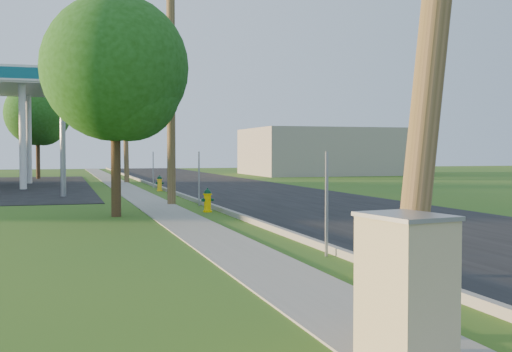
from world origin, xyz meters
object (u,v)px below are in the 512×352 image
at_px(utility_pole_mid, 171,73).
at_px(tree_lot, 39,116).
at_px(tree_verge, 119,74).
at_px(hydrant_mid, 208,200).
at_px(utility_cabinet, 405,291).
at_px(hydrant_far, 160,183).
at_px(price_pylon, 62,73).
at_px(hydrant_near, 375,253).
at_px(utility_pole_far, 125,108).

xyz_separation_m(utility_pole_mid, tree_lot, (-5.50, 25.39, -0.33)).
height_order(tree_verge, hydrant_mid, tree_verge).
bearing_deg(tree_lot, utility_cabinet, -84.16).
relative_size(tree_lot, hydrant_far, 9.00).
bearing_deg(utility_pole_mid, hydrant_far, 84.67).
height_order(price_pylon, hydrant_near, price_pylon).
bearing_deg(hydrant_mid, price_pylon, 117.08).
height_order(tree_lot, hydrant_near, tree_lot).
height_order(utility_pole_mid, tree_verge, utility_pole_mid).
distance_m(tree_lot, hydrant_near, 40.99).
bearing_deg(hydrant_mid, hydrant_near, -89.23).
bearing_deg(utility_cabinet, price_pylon, 96.87).
xyz_separation_m(utility_pole_mid, hydrant_near, (0.79, -14.89, -4.56)).
height_order(utility_pole_mid, price_pylon, utility_pole_mid).
distance_m(tree_lot, utility_cabinet, 44.65).
height_order(hydrant_mid, hydrant_far, hydrant_mid).
bearing_deg(utility_pole_mid, price_pylon, 125.34).
bearing_deg(utility_pole_far, tree_verge, -95.89).
distance_m(utility_pole_mid, hydrant_mid, 5.71).
bearing_deg(utility_cabinet, tree_lot, 95.84).
height_order(hydrant_mid, utility_cabinet, utility_cabinet).
height_order(hydrant_near, hydrant_far, hydrant_far).
bearing_deg(tree_verge, utility_pole_far, 84.11).
bearing_deg(tree_lot, utility_pole_far, -53.36).
xyz_separation_m(price_pylon, utility_cabinet, (2.93, -24.36, -4.72)).
relative_size(price_pylon, utility_cabinet, 4.79).
bearing_deg(price_pylon, utility_pole_mid, -54.66).
relative_size(hydrant_near, hydrant_mid, 1.00).
bearing_deg(utility_pole_far, utility_pole_mid, -90.00).
bearing_deg(utility_pole_mid, hydrant_near, -86.96).
xyz_separation_m(utility_pole_far, hydrant_near, (0.79, -32.89, -4.41)).
relative_size(utility_pole_far, hydrant_mid, 11.88).
distance_m(utility_pole_mid, hydrant_far, 9.58).
distance_m(tree_lot, hydrant_mid, 29.71).
bearing_deg(utility_pole_mid, utility_pole_far, 90.00).
xyz_separation_m(hydrant_near, utility_cabinet, (-1.76, -3.97, 0.33)).
bearing_deg(utility_cabinet, utility_pole_far, 88.50).
height_order(hydrant_near, utility_cabinet, utility_cabinet).
bearing_deg(tree_verge, price_pylon, 99.65).
bearing_deg(hydrant_far, price_pylon, -148.34).
height_order(utility_pole_far, hydrant_far, utility_pole_far).
bearing_deg(hydrant_near, hydrant_far, 90.02).
distance_m(utility_pole_far, hydrant_far, 10.61).
relative_size(price_pylon, hydrant_far, 8.58).
xyz_separation_m(tree_lot, hydrant_mid, (6.13, -28.76, -4.23)).
relative_size(tree_lot, hydrant_near, 9.02).
bearing_deg(tree_verge, utility_pole_mid, 60.72).
relative_size(tree_verge, hydrant_mid, 8.49).
relative_size(utility_pole_mid, utility_pole_far, 1.03).
bearing_deg(utility_pole_far, utility_cabinet, -91.50).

